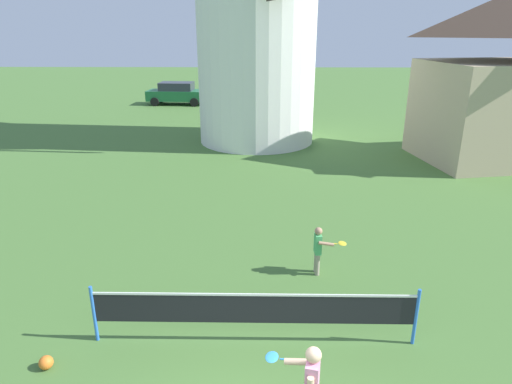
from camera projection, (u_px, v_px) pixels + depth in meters
The scene contains 6 objects.
tennis_net at pixel (254, 309), 7.78m from camera, with size 5.67×0.06×1.10m.
player_far at pixel (319, 248), 10.01m from camera, with size 0.71×0.43×1.14m.
stray_ball at pixel (46, 363), 7.35m from camera, with size 0.23×0.23×0.23m, color orange.
parked_car_green at pixel (177, 93), 32.12m from camera, with size 4.24×2.08×1.56m.
parked_car_black at pixel (263, 95), 31.31m from camera, with size 4.25×1.91×1.56m.
chapel at pixel (507, 80), 17.91m from camera, with size 6.99×5.62×7.60m.
Camera 1 is at (0.01, -4.11, 5.28)m, focal length 31.55 mm.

